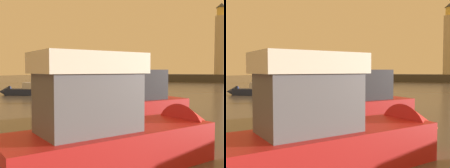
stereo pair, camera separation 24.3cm
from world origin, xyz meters
The scene contains 7 objects.
ground_plane centered at (0.00, 37.00, 0.00)m, with size 221.97×221.97×0.00m, color #4C4742.
breakwater centered at (0.00, 73.99, 0.99)m, with size 71.17×5.32×1.99m, color #423F3D.
lighthouse centered at (6.64, 73.99, 10.68)m, with size 3.05×3.05×18.35m.
motorboat_0 centered at (-16.46, 25.21, 0.53)m, with size 5.83×3.16×1.88m.
motorboat_1 centered at (1.63, 13.61, 1.01)m, with size 6.29×7.34×3.40m.
motorboat_4 centered at (4.00, 6.83, 1.16)m, with size 6.73×8.35×4.03m.
mooring_buoy centered at (-6.45, 20.87, 0.53)m, with size 1.05×1.05×1.05m, color #EA5919.
Camera 1 is at (6.60, -1.51, 3.10)m, focal length 43.30 mm.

